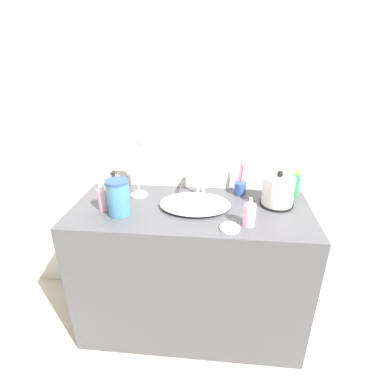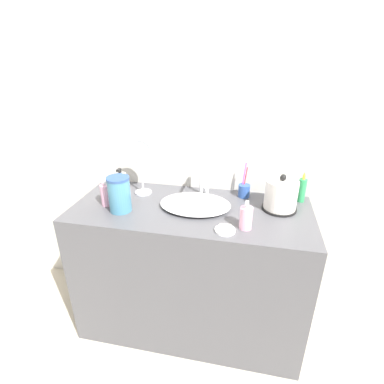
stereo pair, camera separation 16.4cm
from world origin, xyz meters
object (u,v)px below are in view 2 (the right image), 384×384
object	(u,v)px
toothbrush_cup	(244,190)
shampoo_bottle	(246,218)
hand_cream_bottle	(302,190)
water_pitcher	(119,194)
electric_kettle	(281,196)
lotion_bottle	(107,194)
faucet	(202,178)
vanity_mirror	(141,163)
mouthwash_bottle	(121,181)

from	to	relation	value
toothbrush_cup	shampoo_bottle	world-z (taller)	toothbrush_cup
hand_cream_bottle	water_pitcher	distance (m)	1.04
electric_kettle	lotion_bottle	xyz separation A→B (m)	(-0.96, -0.15, -0.02)
faucet	shampoo_bottle	size ratio (longest dim) A/B	1.31
toothbrush_cup	electric_kettle	bearing A→B (deg)	-31.97
lotion_bottle	vanity_mirror	xyz separation A→B (m)	(0.14, 0.19, 0.13)
electric_kettle	vanity_mirror	distance (m)	0.82
mouthwash_bottle	water_pitcher	size ratio (longest dim) A/B	0.72
electric_kettle	lotion_bottle	bearing A→B (deg)	-171.37
shampoo_bottle	water_pitcher	size ratio (longest dim) A/B	0.77
lotion_bottle	mouthwash_bottle	world-z (taller)	lotion_bottle
electric_kettle	water_pitcher	world-z (taller)	electric_kettle
faucet	toothbrush_cup	xyz separation A→B (m)	(0.26, 0.03, -0.07)
faucet	vanity_mirror	distance (m)	0.37
shampoo_bottle	water_pitcher	xyz separation A→B (m)	(-0.68, 0.05, 0.04)
faucet	vanity_mirror	world-z (taller)	vanity_mirror
faucet	lotion_bottle	bearing A→B (deg)	-154.34
lotion_bottle	shampoo_bottle	bearing A→B (deg)	-6.93
electric_kettle	mouthwash_bottle	xyz separation A→B (m)	(-0.97, 0.08, -0.03)
toothbrush_cup	vanity_mirror	distance (m)	0.64
toothbrush_cup	mouthwash_bottle	distance (m)	0.77
lotion_bottle	shampoo_bottle	distance (m)	0.79
toothbrush_cup	mouthwash_bottle	xyz separation A→B (m)	(-0.77, -0.05, 0.01)
mouthwash_bottle	hand_cream_bottle	bearing A→B (deg)	2.83
lotion_bottle	hand_cream_bottle	bearing A→B (deg)	14.34
mouthwash_bottle	vanity_mirror	world-z (taller)	vanity_mirror
lotion_bottle	water_pitcher	bearing A→B (deg)	-24.79
lotion_bottle	water_pitcher	xyz separation A→B (m)	(0.10, -0.05, 0.03)
water_pitcher	toothbrush_cup	bearing A→B (deg)	25.92
hand_cream_bottle	mouthwash_bottle	bearing A→B (deg)	-177.17
mouthwash_bottle	water_pitcher	world-z (taller)	water_pitcher
lotion_bottle	toothbrush_cup	bearing A→B (deg)	19.72
toothbrush_cup	lotion_bottle	distance (m)	0.80
lotion_bottle	vanity_mirror	size ratio (longest dim) A/B	0.47
lotion_bottle	vanity_mirror	bearing A→B (deg)	53.49
toothbrush_cup	lotion_bottle	world-z (taller)	toothbrush_cup
shampoo_bottle	water_pitcher	distance (m)	0.68
hand_cream_bottle	water_pitcher	world-z (taller)	water_pitcher
toothbrush_cup	mouthwash_bottle	size ratio (longest dim) A/B	1.51
mouthwash_bottle	shampoo_bottle	bearing A→B (deg)	-21.74
shampoo_bottle	electric_kettle	bearing A→B (deg)	54.00
faucet	electric_kettle	distance (m)	0.47
lotion_bottle	hand_cream_bottle	size ratio (longest dim) A/B	0.89
faucet	toothbrush_cup	bearing A→B (deg)	6.81
mouthwash_bottle	hand_cream_bottle	size ratio (longest dim) A/B	0.77
electric_kettle	hand_cream_bottle	size ratio (longest dim) A/B	1.14
vanity_mirror	toothbrush_cup	bearing A→B (deg)	7.25
electric_kettle	vanity_mirror	bearing A→B (deg)	176.65
faucet	shampoo_bottle	distance (m)	0.44
hand_cream_bottle	vanity_mirror	size ratio (longest dim) A/B	0.54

